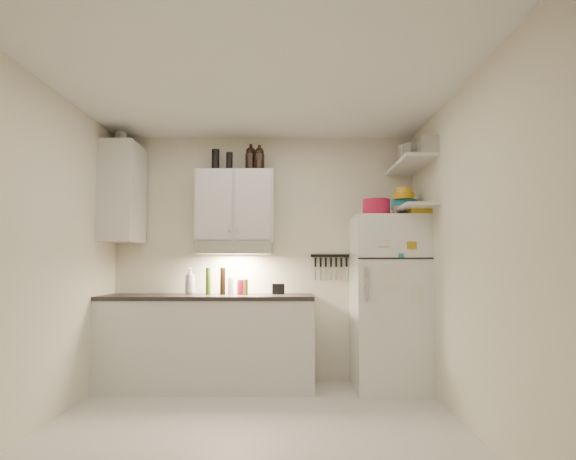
{
  "coord_description": "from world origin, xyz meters",
  "views": [
    {
      "loc": [
        0.27,
        -3.65,
        1.2
      ],
      "look_at": [
        0.25,
        0.9,
        1.55
      ],
      "focal_mm": 30.0,
      "sensor_mm": 36.0,
      "label": 1
    }
  ],
  "objects": [
    {
      "name": "plates",
      "position": [
        1.45,
        1.1,
        1.8
      ],
      "size": [
        0.27,
        0.27,
        0.05
      ],
      "primitive_type": "cylinder",
      "rotation": [
        0.0,
        0.0,
        -0.29
      ],
      "color": "teal",
      "rests_on": "shelf_lo"
    },
    {
      "name": "shelf_hi",
      "position": [
        1.45,
        1.02,
        2.2
      ],
      "size": [
        0.3,
        0.95,
        0.03
      ],
      "primitive_type": "cube",
      "color": "silver",
      "rests_on": "right_wall"
    },
    {
      "name": "thermos_a",
      "position": [
        -0.37,
        1.31,
        2.3
      ],
      "size": [
        0.08,
        0.08,
        0.2
      ],
      "primitive_type": "cylinder",
      "rotation": [
        0.0,
        0.0,
        0.14
      ],
      "color": "black",
      "rests_on": "upper_cabinet"
    },
    {
      "name": "floor",
      "position": [
        0.0,
        0.0,
        -0.01
      ],
      "size": [
        3.2,
        3.0,
        0.02
      ],
      "primitive_type": "cube",
      "color": "silver",
      "rests_on": "ground"
    },
    {
      "name": "upper_cabinet",
      "position": [
        -0.3,
        1.33,
        1.83
      ],
      "size": [
        0.8,
        0.33,
        0.75
      ],
      "primitive_type": "cube",
      "color": "silver",
      "rests_on": "back_wall"
    },
    {
      "name": "fridge",
      "position": [
        1.25,
        1.16,
        0.85
      ],
      "size": [
        0.7,
        0.68,
        1.7
      ],
      "primitive_type": "cube",
      "color": "white",
      "rests_on": "floor"
    },
    {
      "name": "left_wall",
      "position": [
        -1.61,
        0.0,
        1.3
      ],
      "size": [
        0.02,
        3.0,
        2.6
      ],
      "primitive_type": "cube",
      "color": "beige",
      "rests_on": "ground"
    },
    {
      "name": "spice_jar",
      "position": [
        1.3,
        1.04,
        1.75
      ],
      "size": [
        0.07,
        0.07,
        0.1
      ],
      "primitive_type": "cylinder",
      "rotation": [
        0.0,
        0.0,
        -0.39
      ],
      "color": "silver",
      "rests_on": "fridge"
    },
    {
      "name": "back_wall",
      "position": [
        0.0,
        1.51,
        1.3
      ],
      "size": [
        3.2,
        0.02,
        2.6
      ],
      "primitive_type": "cube",
      "color": "beige",
      "rests_on": "ground"
    },
    {
      "name": "tin_b",
      "position": [
        1.53,
        0.65,
        2.3
      ],
      "size": [
        0.17,
        0.17,
        0.16
      ],
      "primitive_type": "cube",
      "rotation": [
        0.0,
        0.0,
        -0.07
      ],
      "color": "#AAAAAD",
      "rests_on": "shelf_hi"
    },
    {
      "name": "growler_a",
      "position": [
        -0.15,
        1.36,
        2.34
      ],
      "size": [
        0.13,
        0.13,
        0.27
      ],
      "primitive_type": null,
      "rotation": [
        0.0,
        0.0,
        0.19
      ],
      "color": "black",
      "rests_on": "upper_cabinet"
    },
    {
      "name": "knife_strip",
      "position": [
        0.7,
        1.49,
        1.32
      ],
      "size": [
        0.42,
        0.02,
        0.03
      ],
      "primitive_type": "cube",
      "color": "black",
      "rests_on": "back_wall"
    },
    {
      "name": "bowl_teal",
      "position": [
        1.43,
        1.23,
        1.83
      ],
      "size": [
        0.26,
        0.26,
        0.1
      ],
      "primitive_type": "cylinder",
      "color": "teal",
      "rests_on": "shelf_lo"
    },
    {
      "name": "shelf_lo",
      "position": [
        1.45,
        1.02,
        1.76
      ],
      "size": [
        0.3,
        0.95,
        0.03
      ],
      "primitive_type": "cube",
      "color": "silver",
      "rests_on": "right_wall"
    },
    {
      "name": "pepper_mill",
      "position": [
        -0.18,
        1.22,
        1.0
      ],
      "size": [
        0.05,
        0.05,
        0.16
      ],
      "primitive_type": "cylinder",
      "rotation": [
        0.0,
        0.0,
        -0.0
      ],
      "color": "brown",
      "rests_on": "countertop"
    },
    {
      "name": "dutch_oven",
      "position": [
        1.11,
        0.98,
        1.78
      ],
      "size": [
        0.34,
        0.34,
        0.15
      ],
      "primitive_type": "cylinder",
      "rotation": [
        0.0,
        0.0,
        0.35
      ],
      "color": "#AE1439",
      "rests_on": "fridge"
    },
    {
      "name": "red_jar",
      "position": [
        -0.23,
        1.24,
        0.99
      ],
      "size": [
        0.09,
        0.09,
        0.15
      ],
      "primitive_type": "cylinder",
      "rotation": [
        0.0,
        0.0,
        0.21
      ],
      "color": "#AE1439",
      "rests_on": "countertop"
    },
    {
      "name": "clear_bottle",
      "position": [
        -0.33,
        1.24,
        1.01
      ],
      "size": [
        0.07,
        0.07,
        0.17
      ],
      "primitive_type": "cylinder",
      "rotation": [
        0.0,
        0.0,
        -0.17
      ],
      "color": "silver",
      "rests_on": "countertop"
    },
    {
      "name": "caddy",
      "position": [
        0.15,
        1.35,
        0.97
      ],
      "size": [
        0.13,
        0.1,
        0.11
      ],
      "primitive_type": "cube",
      "rotation": [
        0.0,
        0.0,
        0.12
      ],
      "color": "black",
      "rests_on": "countertop"
    },
    {
      "name": "base_cabinet",
      "position": [
        -0.55,
        1.2,
        0.44
      ],
      "size": [
        2.1,
        0.6,
        0.88
      ],
      "primitive_type": "cube",
      "color": "silver",
      "rests_on": "floor"
    },
    {
      "name": "bowl_orange",
      "position": [
        1.42,
        1.16,
        1.91
      ],
      "size": [
        0.21,
        0.21,
        0.06
      ],
      "primitive_type": "cylinder",
      "color": "orange",
      "rests_on": "bowl_teal"
    },
    {
      "name": "book_stack",
      "position": [
        1.51,
        0.95,
        1.75
      ],
      "size": [
        0.22,
        0.27,
        0.09
      ],
      "primitive_type": "cube",
      "rotation": [
        0.0,
        0.0,
        -0.02
      ],
      "color": "#AE8B15",
      "rests_on": "fridge"
    },
    {
      "name": "ceiling",
      "position": [
        0.0,
        0.0,
        2.61
      ],
      "size": [
        3.2,
        3.0,
        0.02
      ],
      "primitive_type": "cube",
      "color": "silver",
      "rests_on": "ground"
    },
    {
      "name": "growler_b",
      "position": [
        -0.05,
        1.28,
        2.32
      ],
      "size": [
        0.12,
        0.12,
        0.25
      ],
      "primitive_type": null,
      "rotation": [
        0.0,
        0.0,
        0.17
      ],
      "color": "black",
      "rests_on": "upper_cabinet"
    },
    {
      "name": "right_wall",
      "position": [
        1.61,
        0.0,
        1.3
      ],
      "size": [
        0.02,
        3.0,
        2.6
      ],
      "primitive_type": "cube",
      "color": "beige",
      "rests_on": "ground"
    },
    {
      "name": "vinegar_bottle",
      "position": [
        -0.41,
        1.23,
        1.06
      ],
      "size": [
        0.07,
        0.07,
        0.27
      ],
      "primitive_type": "cylinder",
      "rotation": [
        0.0,
        0.0,
        0.41
      ],
      "color": "black",
      "rests_on": "countertop"
    },
    {
      "name": "bowl_yellow",
      "position": [
        1.42,
        1.16,
        1.97
      ],
      "size": [
        0.16,
        0.16,
        0.05
      ],
      "primitive_type": "cylinder",
      "color": "gold",
      "rests_on": "bowl_orange"
    },
    {
      "name": "tin_a",
      "position": [
        1.47,
        0.94,
        2.3
      ],
      "size": [
        0.22,
        0.21,
        0.17
      ],
      "primitive_type": "cube",
      "rotation": [
        0.0,
        0.0,
        0.35
      ],
      "color": "#AAAAAD",
      "rests_on": "shelf_hi"
    },
    {
      "name": "range_hood",
      "position": [
        -0.3,
        1.27,
        1.39
      ],
      "size": [
        0.76,
        0.46,
        0.12
      ],
      "primitive_type": "cube",
      "color": "silver",
      "rests_on": "back_wall"
    },
    {
      "name": "soap_bottle",
      "position": [
        -0.76,
        1.31,
        1.07
      ],
      "size": [
        0.15,
        0.15,
        0.3
      ],
      "primitive_type": "imported",
      "rotation": [
        0.0,
        0.0,
        -0.28
      ],
      "color": "silver",
      "rests_on": "countertop"
    },
    {
      "name": "thermos_b",
      "position": [
        -0.52,
        1.34,
        2.32
      ],
      "size": [
        0.1,
        0.1,
        0.24
      ],
      "primitive_type": "cylinder",
      "rotation": [
        0.0,
        0.0,
        -0.24
      ],
      "color": "black",
      "rests_on": "upper_cabinet"
    },
    {
      "name": "side_cabinet",
      "position": [
        -1.44,
        1.2,
        1.95
      ],
      "size": [
        0.33,
        0.55,
        1.0
      ],
      "primitive_type": "cube",
      "color": "silver",
      "rests_on": "left_wall"
    },
    {
      "name": "countertop",
      "position": [
        -0.55,
        1.2,
        0.9
      ],
      "size": [
        2.1,
        0.62,
        0.04
      ],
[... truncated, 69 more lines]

